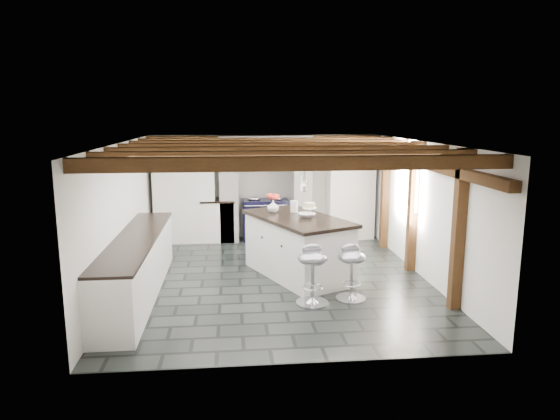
{
  "coord_description": "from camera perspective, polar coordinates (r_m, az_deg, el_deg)",
  "views": [
    {
      "loc": [
        -0.72,
        -8.12,
        2.76
      ],
      "look_at": [
        0.1,
        0.4,
        1.1
      ],
      "focal_mm": 32.0,
      "sensor_mm": 36.0,
      "label": 1
    }
  ],
  "objects": [
    {
      "name": "kitchen_island",
      "position": [
        8.58,
        2.0,
        -4.09
      ],
      "size": [
        1.86,
        2.36,
        1.38
      ],
      "rotation": [
        0.0,
        0.0,
        0.43
      ],
      "color": "white",
      "rests_on": "ground"
    },
    {
      "name": "room_shell",
      "position": [
        9.69,
        -4.76,
        0.86
      ],
      "size": [
        6.0,
        6.03,
        6.0
      ],
      "color": "white",
      "rests_on": "ground"
    },
    {
      "name": "bar_stool_near",
      "position": [
        7.55,
        8.16,
        -6.35
      ],
      "size": [
        0.47,
        0.47,
        0.85
      ],
      "rotation": [
        0.0,
        0.0,
        0.14
      ],
      "color": "silver",
      "rests_on": "ground"
    },
    {
      "name": "ground",
      "position": [
        8.6,
        -0.41,
        -7.73
      ],
      "size": [
        6.0,
        6.0,
        0.0
      ],
      "primitive_type": "plane",
      "color": "black",
      "rests_on": "ground"
    },
    {
      "name": "bar_stool_far",
      "position": [
        7.31,
        3.72,
        -6.6
      ],
      "size": [
        0.51,
        0.51,
        0.89
      ],
      "rotation": [
        0.0,
        0.0,
        0.18
      ],
      "color": "silver",
      "rests_on": "ground"
    },
    {
      "name": "range_cooker",
      "position": [
        11.06,
        -1.65,
        -1.01
      ],
      "size": [
        1.0,
        0.63,
        0.99
      ],
      "color": "black",
      "rests_on": "ground"
    }
  ]
}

